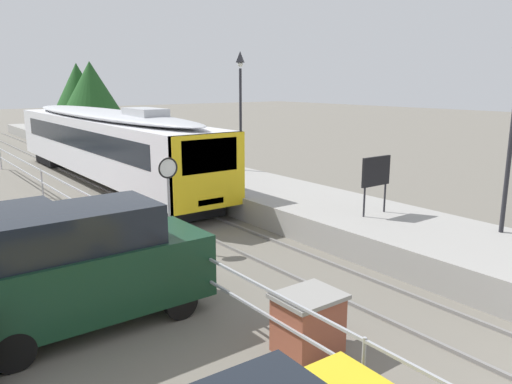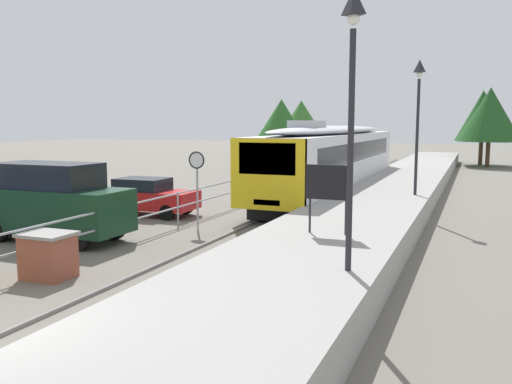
# 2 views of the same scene
# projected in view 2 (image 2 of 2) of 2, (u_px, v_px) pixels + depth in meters

# --- Properties ---
(ground_plane) EXTENTS (160.00, 160.00, 0.00)m
(ground_plane) POSITION_uv_depth(u_px,v_px,m) (277.00, 194.00, 29.21)
(ground_plane) COLOR #6B665B
(track_rails) EXTENTS (3.20, 60.00, 0.14)m
(track_rails) POSITION_uv_depth(u_px,v_px,m) (332.00, 196.00, 28.09)
(track_rails) COLOR #6B665B
(track_rails) RESTS_ON ground
(commuter_train) EXTENTS (2.82, 19.47, 3.74)m
(commuter_train) POSITION_uv_depth(u_px,v_px,m) (334.00, 155.00, 27.98)
(commuter_train) COLOR silver
(commuter_train) RESTS_ON track_rails
(station_platform) EXTENTS (3.90, 60.00, 0.90)m
(station_platform) POSITION_uv_depth(u_px,v_px,m) (397.00, 191.00, 26.83)
(station_platform) COLOR #999691
(station_platform) RESTS_ON ground
(platform_lamp_near_end) EXTENTS (0.34, 0.34, 5.35)m
(platform_lamp_near_end) POSITION_uv_depth(u_px,v_px,m) (352.00, 77.00, 10.19)
(platform_lamp_near_end) COLOR #232328
(platform_lamp_near_end) RESTS_ON station_platform
(platform_lamp_mid_platform) EXTENTS (0.34, 0.34, 5.35)m
(platform_lamp_mid_platform) POSITION_uv_depth(u_px,v_px,m) (418.00, 101.00, 21.47)
(platform_lamp_mid_platform) COLOR #232328
(platform_lamp_mid_platform) RESTS_ON station_platform
(platform_notice_board) EXTENTS (1.20, 0.08, 1.80)m
(platform_notice_board) POSITION_uv_depth(u_px,v_px,m) (328.00, 185.00, 14.03)
(platform_notice_board) COLOR #232328
(platform_notice_board) RESTS_ON station_platform
(speed_limit_sign) EXTENTS (0.61, 0.10, 2.81)m
(speed_limit_sign) POSITION_uv_depth(u_px,v_px,m) (197.00, 171.00, 18.86)
(speed_limit_sign) COLOR #9EA0A5
(speed_limit_sign) RESTS_ON ground
(brick_utility_cabinet) EXTENTS (1.21, 0.99, 1.13)m
(brick_utility_cabinet) POSITION_uv_depth(u_px,v_px,m) (48.00, 255.00, 13.23)
(brick_utility_cabinet) COLOR brown
(brick_utility_cabinet) RESTS_ON ground
(carpark_fence) EXTENTS (0.06, 36.06, 1.25)m
(carpark_fence) POSITION_uv_depth(u_px,v_px,m) (178.00, 201.00, 20.02)
(carpark_fence) COLOR #9EA0A5
(carpark_fence) RESTS_ON ground
(parked_van_dark_green) EXTENTS (4.90, 1.96, 2.51)m
(parked_van_dark_green) POSITION_uv_depth(u_px,v_px,m) (53.00, 201.00, 17.41)
(parked_van_dark_green) COLOR #143823
(parked_van_dark_green) RESTS_ON ground
(parked_hatchback_red) EXTENTS (4.05, 1.88, 1.53)m
(parked_hatchback_red) POSITION_uv_depth(u_px,v_px,m) (147.00, 196.00, 22.34)
(parked_hatchback_red) COLOR red
(parked_hatchback_red) RESTS_ON ground
(tree_behind_carpark) EXTENTS (4.44, 4.44, 5.76)m
(tree_behind_carpark) POSITION_uv_depth(u_px,v_px,m) (281.00, 121.00, 44.86)
(tree_behind_carpark) COLOR brown
(tree_behind_carpark) RESTS_ON ground
(tree_behind_station_far) EXTENTS (5.31, 5.31, 6.84)m
(tree_behind_station_far) POSITION_uv_depth(u_px,v_px,m) (490.00, 115.00, 46.80)
(tree_behind_station_far) COLOR brown
(tree_behind_station_far) RESTS_ON ground
(tree_distant_left) EXTENTS (4.77, 4.77, 5.89)m
(tree_distant_left) POSITION_uv_depth(u_px,v_px,m) (301.00, 120.00, 50.79)
(tree_distant_left) COLOR brown
(tree_distant_left) RESTS_ON ground
(tree_distant_centre) EXTENTS (4.64, 4.64, 6.73)m
(tree_distant_centre) POSITION_uv_depth(u_px,v_px,m) (482.00, 116.00, 48.96)
(tree_distant_centre) COLOR brown
(tree_distant_centre) RESTS_ON ground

